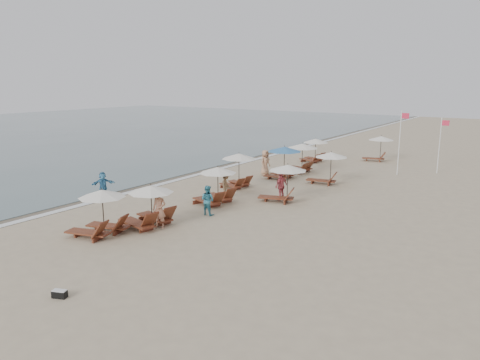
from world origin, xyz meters
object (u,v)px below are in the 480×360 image
Objects in this scene: lounger_station_2 at (214,186)px; inland_station_1 at (327,165)px; lounger_station_0 at (99,214)px; flag_pole_near at (400,140)px; lounger_station_3 at (237,169)px; lounger_station_5 at (300,157)px; inland_station_2 at (378,146)px; duffel_bag at (60,294)px; beachgoer_mid_a at (208,200)px; lounger_station_1 at (147,207)px; lounger_station_4 at (282,161)px; waterline_walker at (103,184)px; lounger_station_6 at (313,149)px; beachgoer_near at (159,209)px; beachgoer_far_a at (281,186)px; beachgoer_far_b at (265,162)px; beachgoer_mid_b at (226,185)px; inland_station_0 at (282,180)px.

inland_station_1 is at bearing 68.71° from lounger_station_2.
lounger_station_0 is 0.54× the size of flag_pole_near.
lounger_station_5 is at bearing 81.27° from lounger_station_3.
inland_station_2 is 5.08× the size of duffel_bag.
beachgoer_mid_a is (1.07, -2.00, -0.24)m from lounger_station_2.
lounger_station_1 is at bearing -90.05° from lounger_station_5.
lounger_station_3 is 4.33m from lounger_station_4.
waterline_walker is 21.52m from flag_pole_near.
lounger_station_2 is 1.07× the size of lounger_station_6.
lounger_station_2 is at bearing -63.05° from beachgoer_mid_a.
lounger_station_3 is 16.81m from duffel_bag.
lounger_station_5 is 9.09m from inland_station_2.
beachgoer_near is at bearing -85.15° from lounger_station_6.
lounger_station_2 is at bearing -34.67° from beachgoer_far_a.
beachgoer_near is at bearing -163.75° from beachgoer_far_b.
inland_station_2 is at bearing 80.41° from lounger_station_2.
beachgoer_far_a is at bearing -33.10° from waterline_walker.
lounger_station_0 is 2.34m from lounger_station_1.
inland_station_1 is (3.42, -2.71, 0.14)m from lounger_station_5.
lounger_station_1 is 6.66m from beachgoer_mid_b.
lounger_station_3 is 1.56× the size of beachgoer_mid_a.
beachgoer_far_b reaches higher than beachgoer_near.
inland_station_0 is 7.94m from beachgoer_far_b.
lounger_station_3 is at bearing -98.73° from lounger_station_5.
beachgoer_mid_a is 0.92× the size of beachgoer_far_a.
lounger_station_4 is 6.10m from beachgoer_far_a.
inland_station_0 is at bearing 39.36° from lounger_station_2.
inland_station_2 reaches higher than beachgoer_far_a.
beachgoer_near is 20.42m from flag_pole_near.
lounger_station_1 is 0.57× the size of flag_pole_near.
lounger_station_3 reaches higher than beachgoer_mid_b.
inland_station_2 is at bearing -97.06° from beachgoer_mid_a.
lounger_station_3 is 4.71× the size of duffel_bag.
lounger_station_4 is (-0.11, 8.25, 0.30)m from lounger_station_2.
lounger_station_5 reaches higher than beachgoer_mid_a.
beachgoer_far_b is (-1.73, 0.50, -0.38)m from lounger_station_4.
lounger_station_0 is 1.00× the size of lounger_station_5.
beachgoer_mid_a is at bearing 69.04° from lounger_station_1.
inland_station_0 is at bearing -19.89° from lounger_station_3.
beachgoer_near is at bearing 108.40° from duffel_bag.
lounger_station_0 is 16.15m from beachgoer_far_b.
lounger_station_0 reaches higher than lounger_station_1.
lounger_station_2 is at bearing -111.29° from inland_station_1.
inland_station_0 is at bearing 53.26° from beachgoer_near.
duffel_bag is at bearing -160.71° from beachgoer_far_b.
inland_station_0 is at bearing 67.31° from lounger_station_1.
lounger_station_0 is 1.07× the size of lounger_station_6.
lounger_station_0 is 1.00× the size of lounger_station_2.
inland_station_2 is 1.68× the size of beachgoer_mid_a.
lounger_station_4 is at bearing 75.09° from lounger_station_3.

